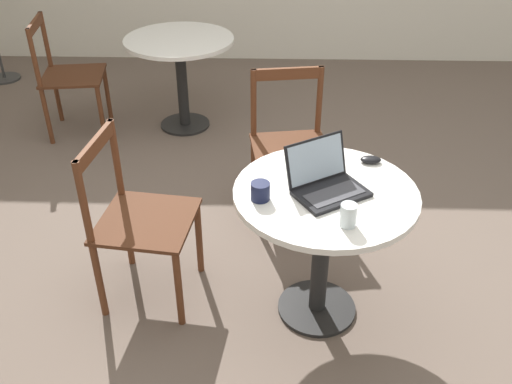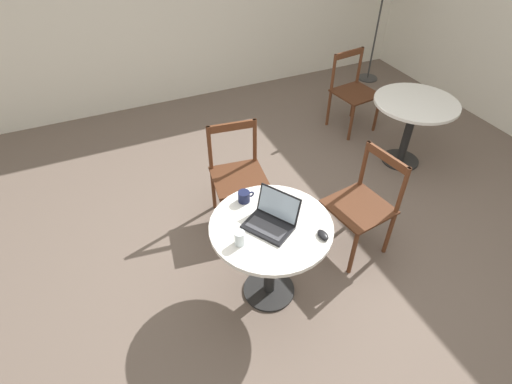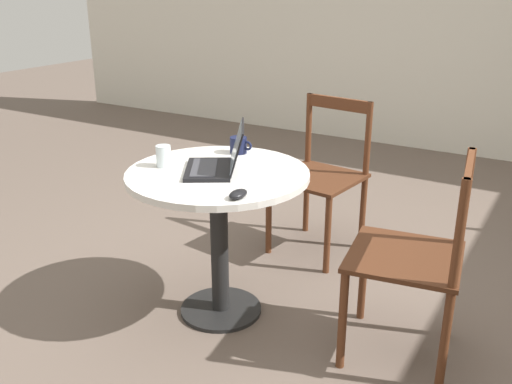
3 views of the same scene
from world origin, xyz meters
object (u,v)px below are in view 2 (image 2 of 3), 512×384
at_px(chair_near_back, 238,175).
at_px(chair_near_right, 363,205).
at_px(cafe_table_mid, 413,115).
at_px(cafe_table_near, 271,240).
at_px(mouse, 323,235).
at_px(drinking_glass, 240,238).
at_px(mug, 244,197).
at_px(laptop, 271,220).
at_px(chair_mid_back, 353,92).

bearing_deg(chair_near_back, chair_near_right, -44.75).
height_order(cafe_table_mid, chair_near_right, chair_near_right).
height_order(cafe_table_near, mouse, mouse).
height_order(chair_near_back, drinking_glass, chair_near_back).
height_order(cafe_table_mid, drinking_glass, drinking_glass).
bearing_deg(chair_near_back, cafe_table_mid, 1.66).
xyz_separation_m(chair_near_back, mug, (-0.19, -0.61, 0.31)).
xyz_separation_m(mug, drinking_glass, (-0.18, -0.36, 0.01)).
xyz_separation_m(cafe_table_mid, mug, (-2.15, -0.67, 0.19)).
bearing_deg(cafe_table_near, mouse, -42.20).
bearing_deg(cafe_table_near, cafe_table_mid, 24.79).
xyz_separation_m(cafe_table_mid, laptop, (-2.07, -0.96, 0.20)).
bearing_deg(chair_near_right, cafe_table_mid, 34.85).
bearing_deg(mug, drinking_glass, -116.87).
distance_m(chair_near_back, drinking_glass, 1.09).
relative_size(cafe_table_near, laptop, 2.08).
bearing_deg(chair_near_right, laptop, -171.51).
height_order(cafe_table_near, cafe_table_mid, same).
xyz_separation_m(laptop, mug, (-0.07, 0.29, -0.00)).
relative_size(cafe_table_near, mug, 6.96).
height_order(laptop, mug, laptop).
distance_m(cafe_table_near, mouse, 0.39).
bearing_deg(chair_near_back, mouse, -83.00).
height_order(cafe_table_near, chair_near_right, chair_near_right).
bearing_deg(cafe_table_near, drinking_glass, -164.93).
relative_size(chair_near_right, laptop, 2.25).
relative_size(cafe_table_mid, chair_mid_back, 0.93).
height_order(chair_near_right, laptop, laptop).
height_order(chair_near_back, chair_mid_back, same).
bearing_deg(chair_near_right, mouse, -149.88).
distance_m(cafe_table_near, drinking_glass, 0.33).
bearing_deg(mouse, chair_mid_back, 50.37).
bearing_deg(cafe_table_mid, laptop, -155.24).
xyz_separation_m(cafe_table_near, cafe_table_mid, (2.07, 0.96, 0.00)).
bearing_deg(chair_near_back, cafe_table_near, -97.46).
relative_size(laptop, drinking_glass, 3.99).
relative_size(mug, drinking_glass, 1.19).
relative_size(chair_near_back, mug, 7.51).
bearing_deg(mug, mouse, -58.06).
bearing_deg(cafe_table_mid, chair_mid_back, 97.58).
relative_size(laptop, mug, 3.34).
relative_size(chair_near_right, chair_mid_back, 1.00).
bearing_deg(chair_mid_back, chair_near_back, -153.44).
distance_m(cafe_table_mid, chair_near_right, 1.45).
distance_m(laptop, mug, 0.30).
relative_size(cafe_table_near, drinking_glass, 8.32).
bearing_deg(cafe_table_near, mug, 103.56).
xyz_separation_m(chair_near_right, mug, (-0.96, 0.16, 0.31)).
xyz_separation_m(chair_near_right, mouse, (-0.63, -0.37, 0.29)).
distance_m(mug, drinking_glass, 0.40).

